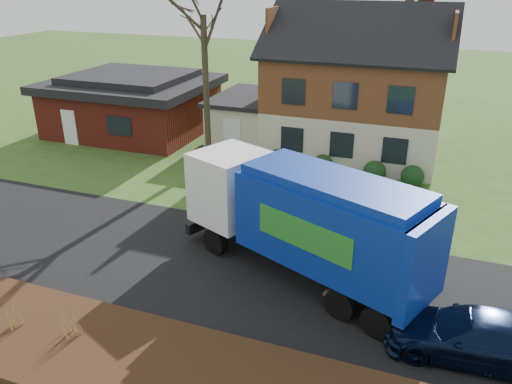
% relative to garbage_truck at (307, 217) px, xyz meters
% --- Properties ---
extents(ground, '(120.00, 120.00, 0.00)m').
position_rel_garbage_truck_xyz_m(ground, '(-2.80, -0.36, -2.24)').
color(ground, '#354F1A').
rests_on(ground, ground).
extents(road, '(80.00, 7.00, 0.02)m').
position_rel_garbage_truck_xyz_m(road, '(-2.80, -0.36, -2.23)').
color(road, black).
rests_on(road, ground).
extents(mulch_verge, '(80.00, 3.50, 0.30)m').
position_rel_garbage_truck_xyz_m(mulch_verge, '(-2.80, -5.66, -2.09)').
color(mulch_verge, black).
rests_on(mulch_verge, ground).
extents(main_house, '(12.95, 8.95, 9.26)m').
position_rel_garbage_truck_xyz_m(main_house, '(-1.31, 13.55, 1.79)').
color(main_house, beige).
rests_on(main_house, ground).
extents(ranch_house, '(9.80, 8.20, 3.70)m').
position_rel_garbage_truck_xyz_m(ranch_house, '(-14.80, 12.64, -0.42)').
color(ranch_house, maroon).
rests_on(ranch_house, ground).
extents(garbage_truck, '(9.28, 5.76, 3.88)m').
position_rel_garbage_truck_xyz_m(garbage_truck, '(0.00, 0.00, 0.00)').
color(garbage_truck, black).
rests_on(garbage_truck, ground).
extents(silver_sedan, '(4.46, 3.03, 1.39)m').
position_rel_garbage_truck_xyz_m(silver_sedan, '(-4.29, 4.76, -1.54)').
color(silver_sedan, '#9B9EA2').
rests_on(silver_sedan, ground).
extents(navy_wagon, '(4.78, 2.11, 1.37)m').
position_rel_garbage_truck_xyz_m(navy_wagon, '(5.27, -2.17, -1.55)').
color(navy_wagon, black).
rests_on(navy_wagon, ground).
extents(grass_clump_west, '(0.33, 0.27, 0.87)m').
position_rel_garbage_truck_xyz_m(grass_clump_west, '(-6.82, -5.76, -1.50)').
color(grass_clump_west, '#A58749').
rests_on(grass_clump_west, mulch_verge).
extents(grass_clump_mid, '(0.32, 0.27, 0.90)m').
position_rel_garbage_truck_xyz_m(grass_clump_mid, '(-5.16, -5.44, -1.49)').
color(grass_clump_mid, '#A17747').
rests_on(grass_clump_mid, mulch_verge).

